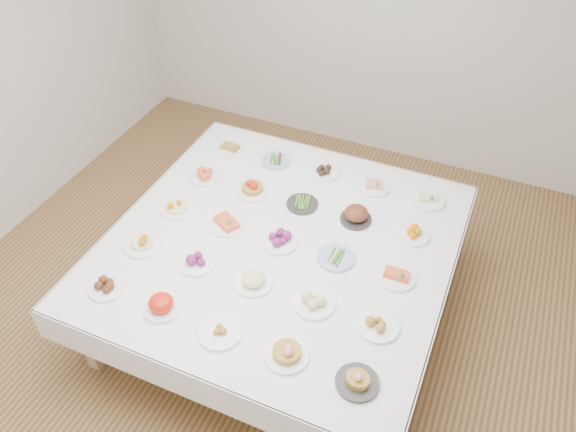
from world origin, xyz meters
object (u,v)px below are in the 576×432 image
at_px(display_table, 280,248).
at_px(dish_12, 280,238).
at_px(dish_24, 428,197).
at_px(dish_0, 107,286).

height_order(display_table, dish_12, dish_12).
relative_size(dish_12, dish_24, 0.97).
distance_m(display_table, dish_0, 1.23).
relative_size(display_table, dish_12, 9.31).
bearing_deg(dish_24, dish_12, -134.31).
bearing_deg(display_table, dish_0, -134.92).
xyz_separation_m(display_table, dish_12, (0.01, -0.01, 0.11)).
bearing_deg(dish_0, display_table, 45.08).
xyz_separation_m(display_table, dish_24, (0.88, 0.88, 0.10)).
bearing_deg(dish_12, display_table, 135.58).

